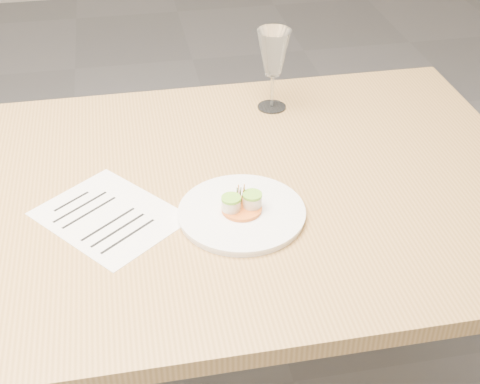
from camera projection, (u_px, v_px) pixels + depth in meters
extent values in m
cube|color=#B1874D|center=(17.00, 214.00, 1.47)|extent=(2.40, 1.00, 0.04)
cylinder|color=#B1874D|center=(397.00, 193.00, 2.18)|extent=(0.07, 0.07, 0.71)
cylinder|color=white|center=(242.00, 214.00, 1.43)|extent=(0.27, 0.27, 0.01)
cylinder|color=white|center=(242.00, 211.00, 1.43)|extent=(0.27, 0.27, 0.01)
cylinder|color=orange|center=(242.00, 209.00, 1.43)|extent=(0.09, 0.09, 0.01)
cylinder|color=beige|center=(231.00, 204.00, 1.41)|extent=(0.04, 0.04, 0.03)
cylinder|color=beige|center=(252.00, 201.00, 1.42)|extent=(0.04, 0.04, 0.03)
cylinder|color=#89CC38|center=(231.00, 198.00, 1.40)|extent=(0.04, 0.04, 0.01)
cylinder|color=#89CC38|center=(252.00, 195.00, 1.41)|extent=(0.04, 0.04, 0.01)
cylinder|color=tan|center=(270.00, 220.00, 1.40)|extent=(0.04, 0.04, 0.00)
cube|color=white|center=(109.00, 216.00, 1.44)|extent=(0.36, 0.37, 0.00)
cube|color=black|center=(71.00, 201.00, 1.48)|extent=(0.08, 0.06, 0.00)
cube|color=black|center=(80.00, 207.00, 1.46)|extent=(0.12, 0.10, 0.00)
cube|color=black|center=(89.00, 212.00, 1.44)|extent=(0.12, 0.10, 0.00)
cube|color=black|center=(108.00, 224.00, 1.41)|extent=(0.12, 0.10, 0.00)
cube|color=black|center=(118.00, 230.00, 1.40)|extent=(0.12, 0.10, 0.00)
cube|color=black|center=(128.00, 236.00, 1.38)|extent=(0.12, 0.10, 0.00)
cylinder|color=white|center=(272.00, 107.00, 1.83)|extent=(0.08, 0.08, 0.00)
cylinder|color=white|center=(272.00, 91.00, 1.80)|extent=(0.01, 0.01, 0.10)
cone|color=white|center=(273.00, 53.00, 1.74)|extent=(0.09, 0.09, 0.12)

